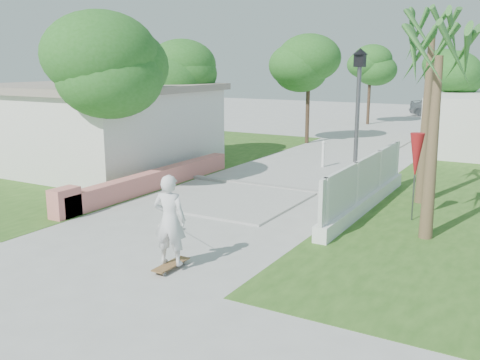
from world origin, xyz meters
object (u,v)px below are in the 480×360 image
Objects in this scene: bollard at (323,154)px; dog at (166,226)px; patio_umbrella at (416,157)px; skateboarder at (167,215)px; parked_car at (444,107)px; street_lamp at (357,121)px.

bollard is 1.78× the size of dog.
bollard is 7.25m from patio_umbrella.
skateboarder is (-4.10, -5.08, -0.85)m from patio_umbrella.
patio_umbrella is 0.47× the size of parked_car.
street_lamp reaches higher than skateboarder.
dog is (-0.25, -9.65, -0.36)m from bollard.
street_lamp is 27.40m from parked_car.
skateboarder is (0.50, -10.58, 0.25)m from bollard.
street_lamp is 0.91× the size of parked_car.
parked_car is at bearing -103.82° from skateboarder.
dog is (-2.95, -5.15, -2.20)m from street_lamp.
patio_umbrella is at bearing -142.39° from skateboarder.
bollard is at bearing 129.91° from patio_umbrella.
street_lamp is 6.66m from skateboarder.
patio_umbrella is at bearing -27.76° from street_lamp.
parked_car is at bearing 86.21° from dog.
parked_car is (-3.92, 28.28, -0.85)m from patio_umbrella.
bollard is (-2.70, 4.50, -1.84)m from street_lamp.
bollard reaches higher than dog.
skateboarder is 3.88× the size of dog.
street_lamp is at bearing 58.01° from dog.
street_lamp is at bearing -59.04° from bollard.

